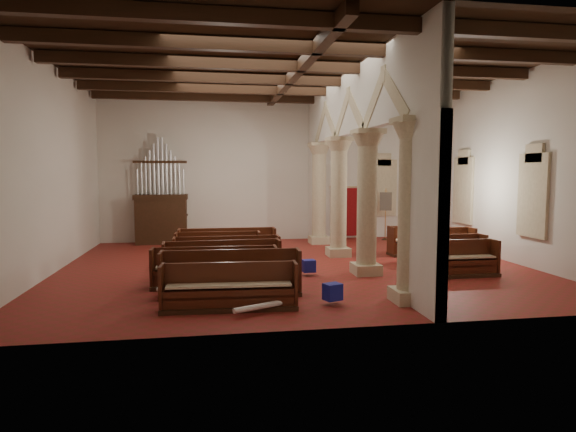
{
  "coord_description": "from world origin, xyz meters",
  "views": [
    {
      "loc": [
        -2.55,
        -14.43,
        2.88
      ],
      "look_at": [
        -0.12,
        0.5,
        1.51
      ],
      "focal_mm": 30.0,
      "sensor_mm": 36.0,
      "label": 1
    }
  ],
  "objects_px": {
    "nave_pew_0": "(230,294)",
    "lectern": "(181,231)",
    "pipe_organ": "(161,210)",
    "aisle_pew_0": "(462,264)",
    "processional_banner": "(385,222)"
  },
  "relations": [
    {
      "from": "nave_pew_0",
      "to": "lectern",
      "type": "bearing_deg",
      "value": 101.82
    },
    {
      "from": "pipe_organ",
      "to": "aisle_pew_0",
      "type": "xyz_separation_m",
      "value": [
        8.87,
        -7.66,
        -1.03
      ]
    },
    {
      "from": "nave_pew_0",
      "to": "aisle_pew_0",
      "type": "height_order",
      "value": "aisle_pew_0"
    },
    {
      "from": "pipe_organ",
      "to": "nave_pew_0",
      "type": "height_order",
      "value": "pipe_organ"
    },
    {
      "from": "pipe_organ",
      "to": "processional_banner",
      "type": "xyz_separation_m",
      "value": [
        9.34,
        -0.45,
        -0.6
      ]
    },
    {
      "from": "lectern",
      "to": "aisle_pew_0",
      "type": "height_order",
      "value": "lectern"
    },
    {
      "from": "processional_banner",
      "to": "nave_pew_0",
      "type": "bearing_deg",
      "value": -113.3
    },
    {
      "from": "processional_banner",
      "to": "aisle_pew_0",
      "type": "relative_size",
      "value": 1.1
    },
    {
      "from": "pipe_organ",
      "to": "processional_banner",
      "type": "bearing_deg",
      "value": -2.75
    },
    {
      "from": "nave_pew_0",
      "to": "processional_banner",
      "type": "bearing_deg",
      "value": 56.27
    },
    {
      "from": "aisle_pew_0",
      "to": "nave_pew_0",
      "type": "bearing_deg",
      "value": -161.34
    },
    {
      "from": "nave_pew_0",
      "to": "aisle_pew_0",
      "type": "distance_m",
      "value": 6.92
    },
    {
      "from": "lectern",
      "to": "processional_banner",
      "type": "relative_size",
      "value": 0.55
    },
    {
      "from": "processional_banner",
      "to": "pipe_organ",
      "type": "bearing_deg",
      "value": -169.52
    },
    {
      "from": "pipe_organ",
      "to": "aisle_pew_0",
      "type": "distance_m",
      "value": 11.76
    }
  ]
}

